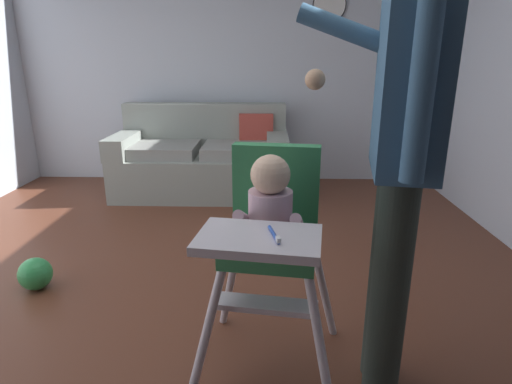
{
  "coord_description": "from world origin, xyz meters",
  "views": [
    {
      "loc": [
        0.43,
        -2.03,
        1.29
      ],
      "look_at": [
        0.39,
        -0.47,
        0.79
      ],
      "focal_mm": 29.31,
      "sensor_mm": 36.0,
      "label": 1
    }
  ],
  "objects": [
    {
      "name": "wall_far",
      "position": [
        0.0,
        2.56,
        1.31
      ],
      "size": [
        5.16,
        0.06,
        2.62
      ],
      "primitive_type": "cube",
      "color": "silver",
      "rests_on": "ground"
    },
    {
      "name": "adult_standing",
      "position": [
        0.9,
        -0.58,
        0.97
      ],
      "size": [
        0.51,
        0.56,
        1.7
      ],
      "rotation": [
        0.0,
        0.0,
        2.96
      ],
      "color": "#28312C",
      "rests_on": "ground"
    },
    {
      "name": "wall_clock",
      "position": [
        1.04,
        2.52,
        1.8
      ],
      "size": [
        0.34,
        0.04,
        0.34
      ],
      "color": "white"
    },
    {
      "name": "toy_ball",
      "position": [
        -0.92,
        0.11,
        0.1
      ],
      "size": [
        0.19,
        0.19,
        0.19
      ],
      "primitive_type": "sphere",
      "color": "green",
      "rests_on": "ground"
    },
    {
      "name": "ground",
      "position": [
        0.0,
        0.0,
        -0.05
      ],
      "size": [
        5.96,
        6.67,
        0.1
      ],
      "primitive_type": "cube",
      "color": "brown"
    },
    {
      "name": "couch",
      "position": [
        -0.21,
        2.04,
        0.33
      ],
      "size": [
        1.68,
        0.86,
        0.86
      ],
      "rotation": [
        0.0,
        0.0,
        -1.57
      ],
      "color": "gray",
      "rests_on": "ground"
    },
    {
      "name": "high_chair",
      "position": [
        0.45,
        -0.5,
        0.67
      ],
      "size": [
        0.68,
        0.79,
        0.96
      ],
      "rotation": [
        0.0,
        0.0,
        -1.71
      ],
      "color": "silver",
      "rests_on": "ground"
    }
  ]
}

